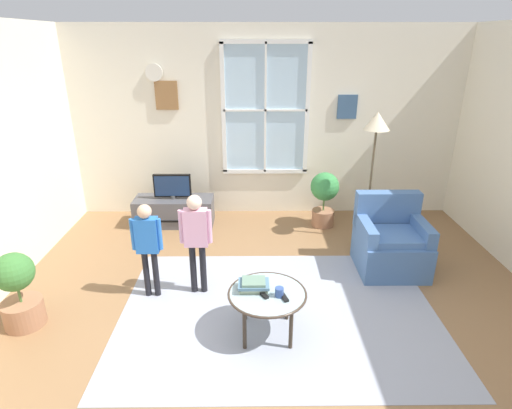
{
  "coord_description": "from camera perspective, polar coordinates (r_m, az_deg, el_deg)",
  "views": [
    {
      "loc": [
        -0.21,
        -3.19,
        2.56
      ],
      "look_at": [
        -0.17,
        0.86,
        0.91
      ],
      "focal_mm": 28.82,
      "sensor_mm": 36.0,
      "label": 1
    }
  ],
  "objects": [
    {
      "name": "tv_stand",
      "position": [
        6.14,
        -11.25,
        -0.91
      ],
      "size": [
        1.13,
        0.46,
        0.4
      ],
      "color": "#4C4C51",
      "rests_on": "ground_plane"
    },
    {
      "name": "area_rug",
      "position": [
        4.27,
        3.16,
        -14.65
      ],
      "size": [
        3.14,
        2.28,
        0.01
      ],
      "primitive_type": "cube",
      "color": "#999EAD",
      "rests_on": "ground_plane"
    },
    {
      "name": "ground_plane",
      "position": [
        4.1,
        2.57,
        -16.7
      ],
      "size": [
        6.27,
        6.27,
        0.02
      ],
      "primitive_type": "cube",
      "color": "olive"
    },
    {
      "name": "book_stack",
      "position": [
        3.77,
        -0.32,
        -11.1
      ],
      "size": [
        0.28,
        0.19,
        0.1
      ],
      "color": "#9FB593",
      "rests_on": "coffee_table"
    },
    {
      "name": "potted_plant_by_window",
      "position": [
        5.96,
        9.45,
        1.31
      ],
      "size": [
        0.41,
        0.41,
        0.8
      ],
      "color": "#9E6B4C",
      "rests_on": "ground_plane"
    },
    {
      "name": "television",
      "position": [
        5.99,
        -11.53,
        2.54
      ],
      "size": [
        0.53,
        0.08,
        0.36
      ],
      "color": "#4C4C4C",
      "rests_on": "tv_stand"
    },
    {
      "name": "armchair",
      "position": [
        5.08,
        18.16,
        -5.1
      ],
      "size": [
        0.76,
        0.74,
        0.87
      ],
      "color": "#476B9E",
      "rests_on": "ground_plane"
    },
    {
      "name": "floor_lamp",
      "position": [
        5.42,
        16.29,
        9.31
      ],
      "size": [
        0.32,
        0.32,
        1.71
      ],
      "color": "black",
      "rests_on": "ground_plane"
    },
    {
      "name": "potted_plant_corner",
      "position": [
        4.48,
        -30.12,
        -10.23
      ],
      "size": [
        0.37,
        0.37,
        0.76
      ],
      "color": "#9E6B4C",
      "rests_on": "ground_plane"
    },
    {
      "name": "person_pink_shirt",
      "position": [
        4.26,
        -8.32,
        -3.97
      ],
      "size": [
        0.34,
        0.15,
        1.12
      ],
      "color": "black",
      "rests_on": "ground_plane"
    },
    {
      "name": "remote_near_books",
      "position": [
        3.72,
        0.97,
        -12.33
      ],
      "size": [
        0.11,
        0.14,
        0.02
      ],
      "primitive_type": "cube",
      "rotation": [
        0.0,
        0.0,
        0.54
      ],
      "color": "black",
      "rests_on": "coffee_table"
    },
    {
      "name": "back_wall",
      "position": [
        6.19,
        1.37,
        11.22
      ],
      "size": [
        5.67,
        0.17,
        2.76
      ],
      "color": "silver",
      "rests_on": "ground_plane"
    },
    {
      "name": "remote_near_cup",
      "position": [
        3.69,
        3.9,
        -12.67
      ],
      "size": [
        0.08,
        0.15,
        0.02
      ],
      "primitive_type": "cube",
      "rotation": [
        0.0,
        0.0,
        0.31
      ],
      "color": "black",
      "rests_on": "coffee_table"
    },
    {
      "name": "cup",
      "position": [
        3.69,
        3.25,
        -12.04
      ],
      "size": [
        0.08,
        0.08,
        0.09
      ],
      "primitive_type": "cylinder",
      "color": "#334C8C",
      "rests_on": "coffee_table"
    },
    {
      "name": "coffee_table",
      "position": [
        3.77,
        1.57,
        -12.53
      ],
      "size": [
        0.72,
        0.72,
        0.45
      ],
      "color": "#99B2B7",
      "rests_on": "ground_plane"
    },
    {
      "name": "person_blue_shirt",
      "position": [
        4.32,
        -14.83,
        -4.84
      ],
      "size": [
        0.31,
        0.14,
        1.04
      ],
      "color": "black",
      "rests_on": "ground_plane"
    }
  ]
}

